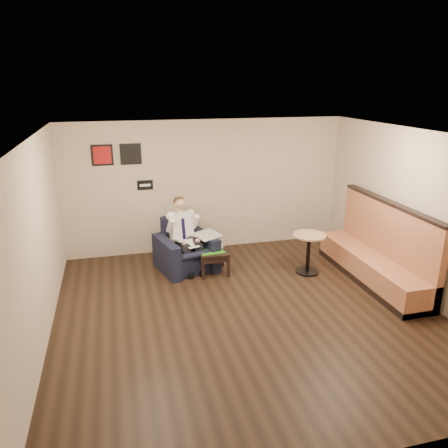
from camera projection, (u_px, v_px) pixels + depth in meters
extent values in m
plane|color=black|center=(247.00, 312.00, 7.01)|extent=(6.00, 6.00, 0.00)
cube|color=beige|center=(207.00, 186.00, 9.34)|extent=(6.00, 0.02, 2.80)
cube|color=beige|center=(352.00, 338.00, 3.81)|extent=(6.00, 0.02, 2.80)
cube|color=beige|center=(36.00, 248.00, 5.87)|extent=(0.02, 6.00, 2.80)
cube|color=beige|center=(420.00, 216.00, 7.28)|extent=(0.02, 6.00, 2.80)
cube|color=white|center=(251.00, 136.00, 6.14)|extent=(6.00, 6.00, 0.02)
cube|color=black|center=(145.00, 185.00, 8.98)|extent=(0.32, 0.02, 0.20)
cube|color=#B01516|center=(102.00, 155.00, 8.59)|extent=(0.42, 0.03, 0.42)
cube|color=black|center=(131.00, 154.00, 8.72)|extent=(0.42, 0.03, 0.42)
cube|color=black|center=(186.00, 245.00, 8.50)|extent=(1.25, 1.25, 0.99)
cube|color=white|center=(191.00, 244.00, 8.27)|extent=(0.32, 0.38, 0.01)
cube|color=silver|center=(207.00, 235.00, 8.55)|extent=(0.57, 0.64, 0.01)
cube|color=black|center=(213.00, 262.00, 8.41)|extent=(0.56, 0.56, 0.45)
cube|color=green|center=(212.00, 251.00, 8.31)|extent=(0.48, 0.37, 0.01)
cylinder|color=white|center=(221.00, 246.00, 8.47)|extent=(0.08, 0.08, 0.09)
cube|color=black|center=(214.00, 248.00, 8.49)|extent=(0.15, 0.10, 0.01)
cube|color=#AC6542|center=(374.00, 243.00, 7.93)|extent=(0.68, 2.86, 1.46)
cylinder|color=tan|center=(308.00, 254.00, 8.37)|extent=(0.83, 0.83, 0.78)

